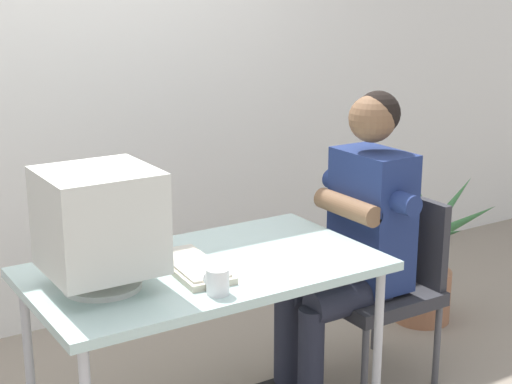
# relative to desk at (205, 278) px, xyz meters

# --- Properties ---
(wall_back) EXTENTS (8.00, 0.10, 3.00)m
(wall_back) POSITION_rel_desk_xyz_m (0.30, 1.40, 0.82)
(wall_back) COLOR silver
(wall_back) RESTS_ON ground_plane
(desk) EXTENTS (1.32, 0.75, 0.74)m
(desk) POSITION_rel_desk_xyz_m (0.00, 0.00, 0.00)
(desk) COLOR #B7B7BC
(desk) RESTS_ON ground_plane
(crt_monitor) EXTENTS (0.38, 0.36, 0.42)m
(crt_monitor) POSITION_rel_desk_xyz_m (-0.41, -0.01, 0.29)
(crt_monitor) COLOR silver
(crt_monitor) RESTS_ON desk
(keyboard) EXTENTS (0.21, 0.43, 0.03)m
(keyboard) POSITION_rel_desk_xyz_m (-0.07, -0.02, 0.07)
(keyboard) COLOR beige
(keyboard) RESTS_ON desk
(office_chair) EXTENTS (0.48, 0.48, 0.84)m
(office_chair) POSITION_rel_desk_xyz_m (0.93, 0.03, -0.21)
(office_chair) COLOR #4C4C51
(office_chair) RESTS_ON ground_plane
(person_seated) EXTENTS (0.67, 0.55, 1.32)m
(person_seated) POSITION_rel_desk_xyz_m (0.75, 0.03, 0.03)
(person_seated) COLOR navy
(person_seated) RESTS_ON ground_plane
(potted_plant) EXTENTS (0.63, 0.72, 0.79)m
(potted_plant) POSITION_rel_desk_xyz_m (1.52, 0.37, -0.37)
(potted_plant) COLOR #9E6647
(potted_plant) RESTS_ON ground_plane
(desk_mug) EXTENTS (0.08, 0.09, 0.09)m
(desk_mug) POSITION_rel_desk_xyz_m (-0.10, -0.27, 0.10)
(desk_mug) COLOR white
(desk_mug) RESTS_ON desk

